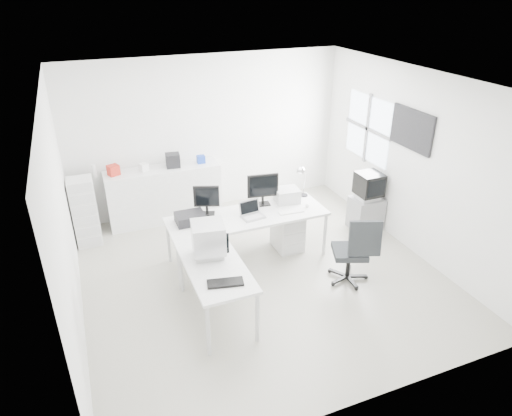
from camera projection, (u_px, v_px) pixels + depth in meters
name	position (u px, v px, depth m)	size (l,w,h in m)	color
floor	(261.00, 274.00, 6.76)	(5.00, 5.00, 0.01)	silver
ceiling	(262.00, 82.00, 5.49)	(5.00, 5.00, 0.01)	white
back_wall	(208.00, 135.00, 8.19)	(5.00, 0.02, 2.80)	white
left_wall	(63.00, 221.00, 5.29)	(0.02, 5.00, 2.80)	white
right_wall	(413.00, 163.00, 6.96)	(0.02, 5.00, 2.80)	white
window	(368.00, 129.00, 7.85)	(0.02, 1.20, 1.10)	white
wall_picture	(412.00, 129.00, 6.80)	(0.04, 0.90, 0.60)	black
main_desk	(248.00, 237.00, 6.98)	(2.40, 0.80, 0.75)	silver
side_desk	(216.00, 290.00, 5.79)	(0.70, 1.40, 0.75)	silver
drawer_pedestal	(287.00, 231.00, 7.29)	(0.40, 0.50, 0.60)	silver
inkjet_printer	(190.00, 218.00, 6.58)	(0.41, 0.32, 0.14)	black
lcd_monitor_small	(207.00, 200.00, 6.73)	(0.38, 0.22, 0.48)	black
lcd_monitor_large	(263.00, 190.00, 7.02)	(0.48, 0.19, 0.50)	black
laptop	(253.00, 211.00, 6.69)	(0.34, 0.35, 0.22)	#B7B7BA
white_keyboard	(291.00, 212.00, 6.90)	(0.39, 0.12, 0.02)	silver
white_mouse	(307.00, 206.00, 7.03)	(0.06, 0.06, 0.06)	silver
laser_printer	(287.00, 195.00, 7.19)	(0.37, 0.32, 0.21)	#BBBBBB
desk_lamp	(305.00, 183.00, 7.33)	(0.14, 0.14, 0.43)	silver
crt_monitor	(208.00, 241.00, 5.73)	(0.37, 0.37, 0.43)	#B7B7BA
black_keyboard	(225.00, 283.00, 5.28)	(0.42, 0.17, 0.03)	black
office_chair	(350.00, 249.00, 6.40)	(0.60, 0.60, 1.04)	#292C2E
tv_cabinet	(366.00, 213.00, 7.89)	(0.52, 0.42, 0.56)	slate
crt_tv	(369.00, 186.00, 7.66)	(0.50, 0.48, 0.45)	black
sideboard	(165.00, 194.00, 8.08)	(1.97, 0.49, 0.99)	silver
clutter_box_a	(113.00, 170.00, 7.55)	(0.17, 0.15, 0.17)	#AD2318
clutter_box_b	(144.00, 167.00, 7.73)	(0.13, 0.12, 0.13)	silver
clutter_box_c	(173.00, 160.00, 7.87)	(0.24, 0.22, 0.24)	black
clutter_box_d	(201.00, 159.00, 8.06)	(0.14, 0.12, 0.14)	#1739A3
clutter_bottle	(94.00, 171.00, 7.47)	(0.07, 0.07, 0.22)	silver
filing_cabinet	(85.00, 212.00, 7.34)	(0.39, 0.46, 1.11)	silver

